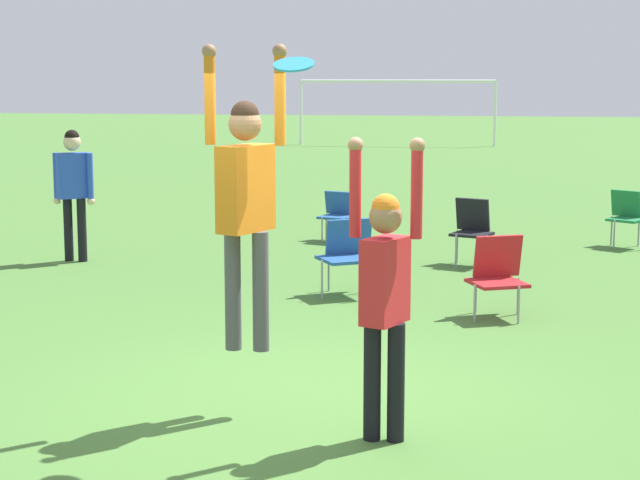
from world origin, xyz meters
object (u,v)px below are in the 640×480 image
camping_chair_3 (472,226)px  camping_chair_4 (627,214)px  camping_chair_1 (338,212)px  camping_chair_2 (347,251)px  frisbee (294,64)px  person_jumping (246,189)px  person_defending (385,283)px  person_spectator_far (73,182)px  camping_chair_0 (497,272)px

camping_chair_3 → camping_chair_4: bearing=-117.8°
camping_chair_1 → camping_chair_4: camping_chair_4 is taller
camping_chair_2 → camping_chair_3: 2.57m
camping_chair_4 → camping_chair_1: bearing=35.3°
frisbee → camping_chair_2: 5.26m
camping_chair_2 → frisbee: bearing=62.8°
camping_chair_1 → camping_chair_4: size_ratio=0.90×
person_jumping → person_defending: 1.30m
camping_chair_3 → person_spectator_far: 5.35m
person_jumping → camping_chair_0: bearing=-3.5°
camping_chair_1 → camping_chair_0: bearing=136.0°
camping_chair_2 → camping_chair_4: 5.39m
person_jumping → camping_chair_1: size_ratio=3.00×
person_defending → camping_chair_1: 9.02m
camping_chair_3 → frisbee: bearing=103.1°
camping_chair_0 → camping_chair_2: 1.91m
person_defending → person_spectator_far: bearing=-119.5°
camping_chair_2 → person_spectator_far: 4.26m
camping_chair_1 → person_spectator_far: bearing=55.9°
person_spectator_far → camping_chair_4: bearing=-16.4°
camping_chair_1 → camping_chair_3: 2.71m
person_jumping → camping_chair_4: bearing=0.2°
camping_chair_4 → frisbee: bearing=103.8°
camping_chair_2 → camping_chair_3: (1.36, 2.19, 0.01)m
person_jumping → camping_chair_3: size_ratio=2.55×
camping_chair_0 → camping_chair_3: camping_chair_3 is taller
camping_chair_2 → camping_chair_4: bearing=-162.1°
camping_chair_0 → camping_chair_3: bearing=-108.4°
camping_chair_1 → person_jumping: bearing=113.5°
camping_chair_2 → person_defending: bearing=70.0°
person_defending → camping_chair_3: person_defending is taller
camping_chair_2 → person_spectator_far: size_ratio=0.48×
camping_chair_0 → camping_chair_1: camping_chair_0 is taller
person_defending → camping_chair_4: size_ratio=2.52×
frisbee → camping_chair_0: frisbee is taller
camping_chair_0 → camping_chair_1: (-2.41, 4.81, -0.03)m
camping_chair_3 → camping_chair_4: 2.88m
camping_chair_0 → camping_chair_4: (1.83, 4.93, 0.02)m
frisbee → camping_chair_3: 7.38m
camping_chair_3 → person_spectator_far: size_ratio=0.49×
person_jumping → camping_chair_1: 8.49m
frisbee → camping_chair_4: (3.21, 8.90, -2.06)m
person_defending → person_spectator_far: person_defending is taller
camping_chair_2 → camping_chair_3: size_ratio=0.98×
person_defending → camping_chair_3: bearing=-159.8°
camping_chair_0 → person_spectator_far: bearing=-48.2°
person_jumping → person_defending: bearing=-90.0°
camping_chair_2 → camping_chair_3: camping_chair_3 is taller
camping_chair_2 → camping_chair_4: camping_chair_2 is taller
frisbee → camping_chair_4: 9.68m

